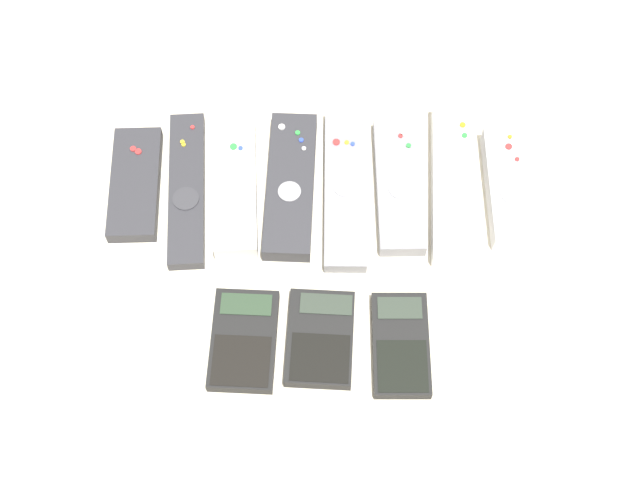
{
  "coord_description": "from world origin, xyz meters",
  "views": [
    {
      "loc": [
        -0.0,
        -0.43,
        0.94
      ],
      "look_at": [
        0.0,
        0.05,
        0.01
      ],
      "focal_mm": 50.0,
      "sensor_mm": 36.0,
      "label": 1
    }
  ],
  "objects_px": {
    "remote_1": "(187,189)",
    "remote_4": "(345,189)",
    "remote_2": "(235,186)",
    "remote_5": "(399,186)",
    "calculator_0": "(244,340)",
    "remote_7": "(509,187)",
    "calculator_2": "(401,345)",
    "remote_3": "(290,185)",
    "calculator_1": "(324,338)",
    "remote_6": "(454,184)",
    "remote_0": "(135,184)"
  },
  "relations": [
    {
      "from": "remote_2",
      "to": "calculator_2",
      "type": "xyz_separation_m",
      "value": [
        0.19,
        -0.2,
        -0.0
      ]
    },
    {
      "from": "remote_5",
      "to": "remote_7",
      "type": "bearing_deg",
      "value": -2.96
    },
    {
      "from": "remote_3",
      "to": "calculator_0",
      "type": "bearing_deg",
      "value": -101.6
    },
    {
      "from": "remote_0",
      "to": "calculator_2",
      "type": "height_order",
      "value": "remote_0"
    },
    {
      "from": "remote_0",
      "to": "remote_6",
      "type": "height_order",
      "value": "remote_6"
    },
    {
      "from": "remote_3",
      "to": "remote_6",
      "type": "bearing_deg",
      "value": 2.66
    },
    {
      "from": "remote_0",
      "to": "calculator_1",
      "type": "height_order",
      "value": "remote_0"
    },
    {
      "from": "remote_4",
      "to": "calculator_2",
      "type": "height_order",
      "value": "remote_4"
    },
    {
      "from": "remote_3",
      "to": "remote_1",
      "type": "bearing_deg",
      "value": -176.12
    },
    {
      "from": "remote_1",
      "to": "remote_5",
      "type": "relative_size",
      "value": 1.16
    },
    {
      "from": "remote_1",
      "to": "remote_3",
      "type": "distance_m",
      "value": 0.13
    },
    {
      "from": "remote_0",
      "to": "calculator_0",
      "type": "distance_m",
      "value": 0.25
    },
    {
      "from": "remote_2",
      "to": "calculator_0",
      "type": "distance_m",
      "value": 0.2
    },
    {
      "from": "remote_2",
      "to": "remote_5",
      "type": "xyz_separation_m",
      "value": [
        0.2,
        0.0,
        -0.0
      ]
    },
    {
      "from": "calculator_2",
      "to": "remote_6",
      "type": "bearing_deg",
      "value": 70.35
    },
    {
      "from": "remote_5",
      "to": "remote_6",
      "type": "height_order",
      "value": "remote_6"
    },
    {
      "from": "calculator_2",
      "to": "remote_4",
      "type": "bearing_deg",
      "value": 106.35
    },
    {
      "from": "remote_1",
      "to": "remote_3",
      "type": "relative_size",
      "value": 1.07
    },
    {
      "from": "remote_6",
      "to": "calculator_0",
      "type": "relative_size",
      "value": 1.81
    },
    {
      "from": "remote_0",
      "to": "remote_6",
      "type": "distance_m",
      "value": 0.39
    },
    {
      "from": "remote_3",
      "to": "calculator_0",
      "type": "height_order",
      "value": "remote_3"
    },
    {
      "from": "remote_1",
      "to": "remote_4",
      "type": "distance_m",
      "value": 0.19
    },
    {
      "from": "remote_2",
      "to": "remote_7",
      "type": "bearing_deg",
      "value": -3.23
    },
    {
      "from": "remote_0",
      "to": "remote_7",
      "type": "bearing_deg",
      "value": -2.68
    },
    {
      "from": "remote_5",
      "to": "remote_0",
      "type": "bearing_deg",
      "value": 178.48
    },
    {
      "from": "remote_0",
      "to": "calculator_1",
      "type": "distance_m",
      "value": 0.3
    },
    {
      "from": "remote_1",
      "to": "remote_5",
      "type": "bearing_deg",
      "value": -2.55
    },
    {
      "from": "calculator_0",
      "to": "calculator_2",
      "type": "bearing_deg",
      "value": 0.92
    },
    {
      "from": "remote_1",
      "to": "calculator_1",
      "type": "xyz_separation_m",
      "value": [
        0.17,
        -0.19,
        0.0
      ]
    },
    {
      "from": "remote_5",
      "to": "remote_7",
      "type": "xyz_separation_m",
      "value": [
        0.13,
        -0.0,
        0.0
      ]
    },
    {
      "from": "remote_5",
      "to": "remote_6",
      "type": "bearing_deg",
      "value": 0.12
    },
    {
      "from": "remote_2",
      "to": "remote_6",
      "type": "xyz_separation_m",
      "value": [
        0.26,
        0.0,
        -0.0
      ]
    },
    {
      "from": "calculator_2",
      "to": "remote_7",
      "type": "bearing_deg",
      "value": 55.1
    },
    {
      "from": "remote_0",
      "to": "remote_6",
      "type": "bearing_deg",
      "value": -1.97
    },
    {
      "from": "remote_3",
      "to": "calculator_2",
      "type": "xyz_separation_m",
      "value": [
        0.13,
        -0.2,
        -0.0
      ]
    },
    {
      "from": "remote_7",
      "to": "calculator_0",
      "type": "bearing_deg",
      "value": -148.53
    },
    {
      "from": "remote_1",
      "to": "remote_6",
      "type": "height_order",
      "value": "remote_6"
    },
    {
      "from": "remote_7",
      "to": "calculator_1",
      "type": "xyz_separation_m",
      "value": [
        -0.22,
        -0.19,
        -0.01
      ]
    },
    {
      "from": "remote_3",
      "to": "remote_4",
      "type": "xyz_separation_m",
      "value": [
        0.07,
        -0.0,
        -0.0
      ]
    },
    {
      "from": "remote_7",
      "to": "calculator_2",
      "type": "distance_m",
      "value": 0.24
    },
    {
      "from": "remote_0",
      "to": "remote_1",
      "type": "bearing_deg",
      "value": -7.79
    },
    {
      "from": "remote_2",
      "to": "remote_5",
      "type": "bearing_deg",
      "value": -2.18
    },
    {
      "from": "remote_2",
      "to": "calculator_0",
      "type": "relative_size",
      "value": 1.56
    },
    {
      "from": "calculator_0",
      "to": "remote_7",
      "type": "bearing_deg",
      "value": 34.49
    },
    {
      "from": "remote_4",
      "to": "remote_7",
      "type": "bearing_deg",
      "value": 0.16
    },
    {
      "from": "remote_2",
      "to": "calculator_2",
      "type": "height_order",
      "value": "remote_2"
    },
    {
      "from": "calculator_1",
      "to": "remote_0",
      "type": "bearing_deg",
      "value": 142.16
    },
    {
      "from": "remote_6",
      "to": "remote_7",
      "type": "xyz_separation_m",
      "value": [
        0.07,
        -0.01,
        0.0
      ]
    },
    {
      "from": "remote_3",
      "to": "remote_4",
      "type": "relative_size",
      "value": 0.91
    },
    {
      "from": "remote_1",
      "to": "remote_6",
      "type": "bearing_deg",
      "value": -2.49
    }
  ]
}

